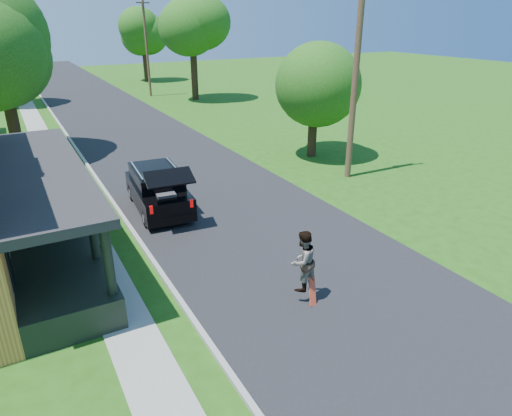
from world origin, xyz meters
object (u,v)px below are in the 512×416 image
skateboarder (303,261)px  utility_pole_near (357,57)px  black_suv (158,190)px  tree_right_near (314,77)px

skateboarder → utility_pole_near: bearing=-150.4°
black_suv → tree_right_near: (9.98, 3.44, 3.46)m
skateboarder → tree_right_near: size_ratio=0.26×
skateboarder → black_suv: bearing=-94.4°
black_suv → tree_right_near: 11.11m
black_suv → skateboarder: black_suv is taller
black_suv → utility_pole_near: bearing=1.9°
skateboarder → tree_right_near: 14.77m
tree_right_near → utility_pole_near: bearing=-97.3°
skateboarder → utility_pole_near: utility_pole_near is taller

